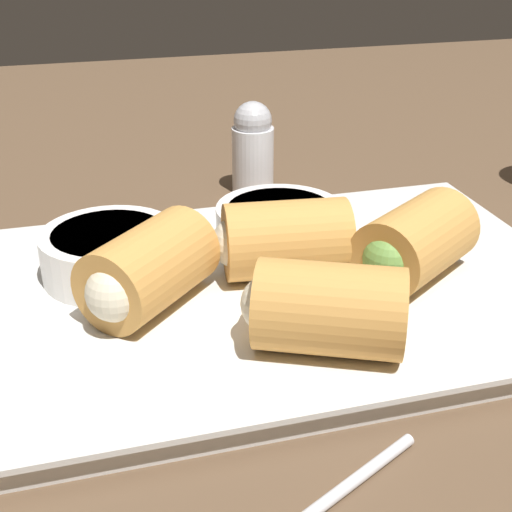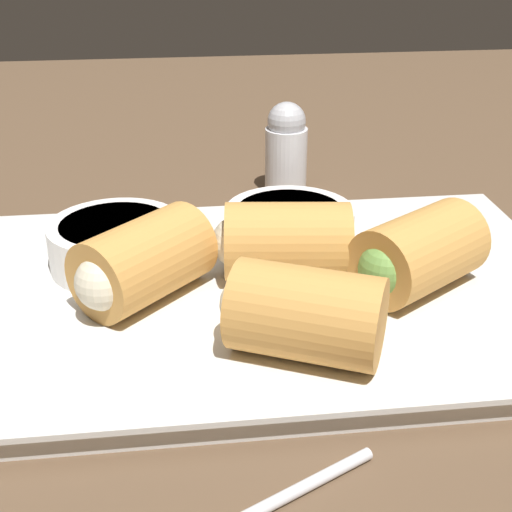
# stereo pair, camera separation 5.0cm
# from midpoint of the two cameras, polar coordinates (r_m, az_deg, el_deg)

# --- Properties ---
(table_surface) EXTENTS (1.80, 1.40, 0.02)m
(table_surface) POSITION_cam_midpoint_polar(r_m,az_deg,el_deg) (0.39, -1.98, -6.43)
(table_surface) COLOR brown
(table_surface) RESTS_ON ground
(serving_plate) EXTENTS (0.35, 0.22, 0.01)m
(serving_plate) POSITION_cam_midpoint_polar(r_m,az_deg,el_deg) (0.39, 3.68, -3.34)
(serving_plate) COLOR silver
(serving_plate) RESTS_ON table_surface
(roll_front_left) EXTENTS (0.08, 0.08, 0.04)m
(roll_front_left) POSITION_cam_midpoint_polar(r_m,az_deg,el_deg) (0.36, -5.36, -0.86)
(roll_front_left) COLOR #D19347
(roll_front_left) RESTS_ON serving_plate
(roll_front_right) EXTENTS (0.08, 0.07, 0.04)m
(roll_front_right) POSITION_cam_midpoint_polar(r_m,az_deg,el_deg) (0.32, 8.07, -4.66)
(roll_front_right) COLOR #D19347
(roll_front_right) RESTS_ON serving_plate
(roll_back_left) EXTENTS (0.08, 0.05, 0.04)m
(roll_back_left) POSITION_cam_midpoint_polar(r_m,az_deg,el_deg) (0.38, 5.81, 1.06)
(roll_back_left) COLOR #D19347
(roll_back_left) RESTS_ON serving_plate
(roll_back_right) EXTENTS (0.08, 0.07, 0.04)m
(roll_back_right) POSITION_cam_midpoint_polar(r_m,az_deg,el_deg) (0.38, 16.40, -0.03)
(roll_back_right) COLOR #D19347
(roll_back_right) RESTS_ON serving_plate
(dipping_bowl_near) EXTENTS (0.08, 0.08, 0.03)m
(dipping_bowl_near) POSITION_cam_midpoint_polar(r_m,az_deg,el_deg) (0.42, 6.26, 2.19)
(dipping_bowl_near) COLOR white
(dipping_bowl_near) RESTS_ON serving_plate
(dipping_bowl_far) EXTENTS (0.08, 0.08, 0.03)m
(dipping_bowl_far) POSITION_cam_midpoint_polar(r_m,az_deg,el_deg) (0.40, -7.48, 0.98)
(dipping_bowl_far) COLOR white
(dipping_bowl_far) RESTS_ON serving_plate
(salt_shaker) EXTENTS (0.03, 0.03, 0.07)m
(salt_shaker) POSITION_cam_midpoint_polar(r_m,az_deg,el_deg) (0.54, 5.23, 8.52)
(salt_shaker) COLOR silver
(salt_shaker) RESTS_ON table_surface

